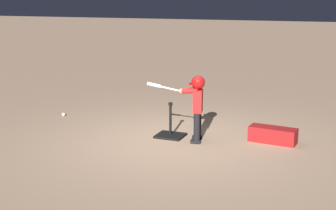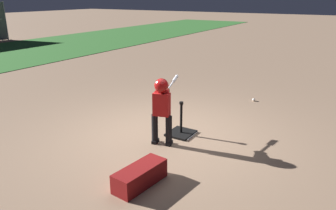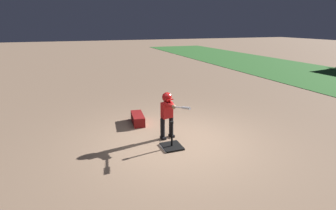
# 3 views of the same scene
# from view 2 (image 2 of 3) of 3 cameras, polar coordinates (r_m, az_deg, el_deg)

# --- Properties ---
(ground_plane) EXTENTS (90.00, 90.00, 0.00)m
(ground_plane) POSITION_cam_2_polar(r_m,az_deg,el_deg) (6.29, -0.64, -5.27)
(ground_plane) COLOR #93755B
(home_plate) EXTENTS (0.46, 0.46, 0.02)m
(home_plate) POSITION_cam_2_polar(r_m,az_deg,el_deg) (6.34, 2.60, -4.98)
(home_plate) COLOR white
(home_plate) RESTS_ON ground_plane
(batting_tee) EXTENTS (0.51, 0.46, 0.66)m
(batting_tee) POSITION_cam_2_polar(r_m,az_deg,el_deg) (6.31, 2.28, -4.50)
(batting_tee) COLOR black
(batting_tee) RESTS_ON ground_plane
(batter_child) EXTENTS (1.03, 0.44, 1.21)m
(batter_child) POSITION_cam_2_polar(r_m,az_deg,el_deg) (5.68, -1.01, 0.38)
(batter_child) COLOR black
(batter_child) RESTS_ON ground_plane
(baseball) EXTENTS (0.07, 0.07, 0.07)m
(baseball) POSITION_cam_2_polar(r_m,az_deg,el_deg) (8.55, 14.70, 0.90)
(baseball) COLOR white
(baseball) RESTS_ON ground_plane
(equipment_bag) EXTENTS (0.87, 0.41, 0.28)m
(equipment_bag) POSITION_cam_2_polar(r_m,az_deg,el_deg) (4.71, -4.89, -12.18)
(equipment_bag) COLOR maroon
(equipment_bag) RESTS_ON ground_plane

